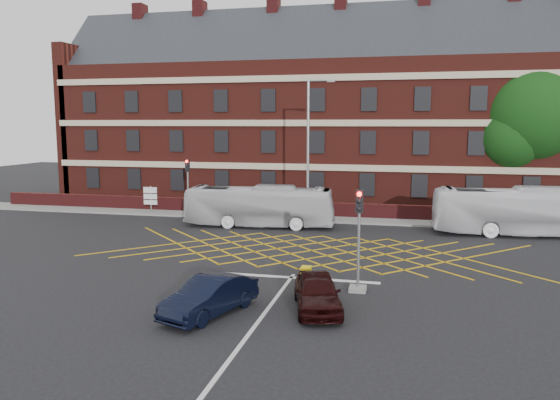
% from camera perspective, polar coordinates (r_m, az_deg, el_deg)
% --- Properties ---
extents(ground, '(120.00, 120.00, 0.00)m').
position_cam_1_polar(ground, '(28.39, 2.65, -6.20)').
color(ground, black).
rests_on(ground, ground).
extents(victorian_building, '(51.00, 12.17, 20.40)m').
position_cam_1_polar(victorian_building, '(49.31, 7.67, 8.95)').
color(victorian_building, '#501A14').
rests_on(victorian_building, ground).
extents(boundary_wall, '(56.00, 0.50, 1.10)m').
position_cam_1_polar(boundary_wall, '(40.89, 5.95, -1.06)').
color(boundary_wall, '#4E1416').
rests_on(boundary_wall, ground).
extents(far_pavement, '(60.00, 3.00, 0.12)m').
position_cam_1_polar(far_pavement, '(39.99, 5.76, -1.98)').
color(far_pavement, slate).
rests_on(far_pavement, ground).
extents(box_junction_hatching, '(8.22, 8.22, 0.02)m').
position_cam_1_polar(box_junction_hatching, '(30.30, 3.34, -5.28)').
color(box_junction_hatching, '#CC990C').
rests_on(box_junction_hatching, ground).
extents(stop_line, '(8.00, 0.30, 0.02)m').
position_cam_1_polar(stop_line, '(25.07, 1.20, -8.10)').
color(stop_line, silver).
rests_on(stop_line, ground).
extents(centre_line, '(0.15, 14.00, 0.02)m').
position_cam_1_polar(centre_line, '(19.09, -2.92, -13.37)').
color(centre_line, silver).
rests_on(centre_line, ground).
extents(bus_left, '(10.21, 3.00, 2.81)m').
position_cam_1_polar(bus_left, '(36.98, -2.17, -0.65)').
color(bus_left, silver).
rests_on(bus_left, ground).
extents(bus_right, '(11.07, 3.31, 3.04)m').
position_cam_1_polar(bus_right, '(37.27, 24.04, -1.09)').
color(bus_right, silver).
rests_on(bus_right, ground).
extents(car_navy, '(2.80, 4.47, 1.39)m').
position_cam_1_polar(car_navy, '(20.44, -7.35, -9.92)').
color(car_navy, black).
rests_on(car_navy, ground).
extents(car_maroon, '(2.59, 4.33, 1.38)m').
position_cam_1_polar(car_maroon, '(20.80, 3.91, -9.56)').
color(car_maroon, black).
rests_on(car_maroon, ground).
extents(deciduous_tree, '(7.61, 7.37, 11.24)m').
position_cam_1_polar(deciduous_tree, '(45.78, 24.66, 7.36)').
color(deciduous_tree, black).
rests_on(deciduous_tree, ground).
extents(traffic_light_near, '(0.70, 0.70, 4.27)m').
position_cam_1_polar(traffic_light_near, '(22.90, 8.20, -5.20)').
color(traffic_light_near, slate).
rests_on(traffic_light_near, ground).
extents(traffic_light_far, '(0.70, 0.70, 4.27)m').
position_cam_1_polar(traffic_light_far, '(42.26, -9.59, 0.83)').
color(traffic_light_far, slate).
rests_on(traffic_light_far, ground).
extents(street_lamp, '(2.25, 1.00, 9.83)m').
position_cam_1_polar(street_lamp, '(37.03, 3.02, 2.56)').
color(street_lamp, slate).
rests_on(street_lamp, ground).
extents(direction_signs, '(1.10, 0.16, 2.20)m').
position_cam_1_polar(direction_signs, '(43.04, -13.38, 0.33)').
color(direction_signs, gray).
rests_on(direction_signs, ground).
extents(utility_cabinet, '(0.42, 0.44, 0.93)m').
position_cam_1_polar(utility_cabinet, '(23.52, 2.74, -8.05)').
color(utility_cabinet, '#DEBD0D').
rests_on(utility_cabinet, ground).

